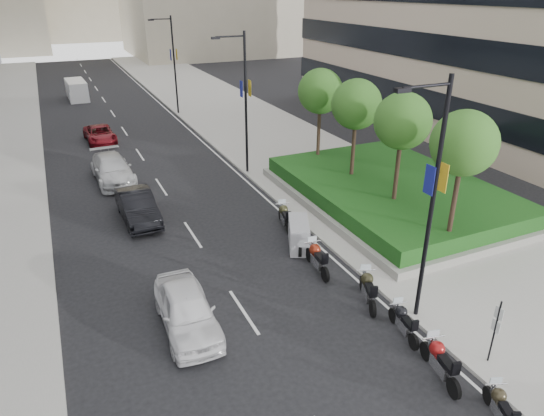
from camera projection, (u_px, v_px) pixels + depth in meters
ground at (331, 368)px, 15.89m from camera, size 160.00×160.00×0.00m
sidewalk_right at (246, 123)px, 44.05m from camera, size 10.00×100.00×0.15m
lane_edge at (189, 130)px, 42.07m from camera, size 0.12×100.00×0.01m
lane_centre at (128, 137)px, 40.11m from camera, size 0.12×100.00×0.01m
planter at (391, 198)px, 27.79m from camera, size 10.00×14.00×0.40m
hedge at (393, 188)px, 27.54m from camera, size 9.40×13.40×0.80m
tree_0 at (464, 144)px, 20.14m from camera, size 2.80×2.80×6.30m
tree_1 at (403, 121)px, 23.45m from camera, size 2.80×2.80×6.30m
tree_2 at (356, 105)px, 26.75m from camera, size 2.80×2.80×6.30m
tree_3 at (320, 92)px, 30.06m from camera, size 2.80×2.80×6.30m
lamp_post_0 at (430, 194)px, 16.17m from camera, size 2.34×0.45×9.00m
lamp_post_1 at (243, 97)px, 30.21m from camera, size 2.34×0.45×9.00m
lamp_post_2 at (172, 61)px, 45.09m from camera, size 2.34×0.45×9.00m
parking_sign at (495, 329)px, 15.44m from camera, size 0.06×0.32×2.50m
motorcycle_0 at (501, 407)px, 13.73m from camera, size 0.91×1.88×0.98m
motorcycle_1 at (440, 361)px, 15.30m from camera, size 0.81×2.30×1.16m
motorcycle_2 at (403, 322)px, 17.20m from camera, size 0.69×2.07×1.04m
motorcycle_3 at (368, 289)px, 18.93m from camera, size 1.08×2.23×1.17m
motorcycle_4 at (317, 258)px, 21.07m from camera, size 0.79×2.37×1.18m
motorcycle_5 at (299, 235)px, 22.97m from camera, size 1.71×2.37×1.34m
motorcycle_6 at (285, 216)px, 24.98m from camera, size 0.76×2.20×1.11m
car_a at (187, 310)px, 17.45m from camera, size 2.03×4.67×1.57m
car_b at (138, 207)px, 25.60m from camera, size 1.76×4.78×1.56m
car_c at (112, 169)px, 30.80m from camera, size 2.42×5.56×1.59m
car_d at (100, 134)px, 38.64m from camera, size 2.33×4.68×1.27m
delivery_van at (77, 91)px, 52.93m from camera, size 2.06×4.95×2.05m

